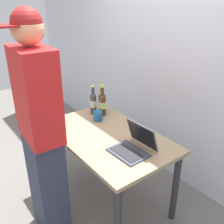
{
  "coord_description": "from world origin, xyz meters",
  "views": [
    {
      "loc": [
        1.64,
        -1.19,
        1.9
      ],
      "look_at": [
        0.06,
        0.0,
        0.99
      ],
      "focal_mm": 41.31,
      "sensor_mm": 36.0,
      "label": 1
    }
  ],
  "objects_px": {
    "laptop": "(134,145)",
    "coffee_mug": "(98,116)",
    "beer_bottle_brown": "(103,104)",
    "beer_bottle_green": "(102,101)",
    "beer_bottle_amber": "(93,103)",
    "person_figure": "(41,135)"
  },
  "relations": [
    {
      "from": "beer_bottle_brown",
      "to": "person_figure",
      "type": "xyz_separation_m",
      "value": [
        0.36,
        -0.81,
        0.07
      ]
    },
    {
      "from": "laptop",
      "to": "beer_bottle_brown",
      "type": "bearing_deg",
      "value": 164.71
    },
    {
      "from": "laptop",
      "to": "coffee_mug",
      "type": "relative_size",
      "value": 2.52
    },
    {
      "from": "coffee_mug",
      "to": "beer_bottle_amber",
      "type": "bearing_deg",
      "value": 161.52
    },
    {
      "from": "beer_bottle_brown",
      "to": "coffee_mug",
      "type": "bearing_deg",
      "value": -55.53
    },
    {
      "from": "laptop",
      "to": "beer_bottle_amber",
      "type": "bearing_deg",
      "value": 170.28
    },
    {
      "from": "beer_bottle_green",
      "to": "beer_bottle_amber",
      "type": "xyz_separation_m",
      "value": [
        -0.01,
        -0.1,
        0.01
      ]
    },
    {
      "from": "beer_bottle_brown",
      "to": "coffee_mug",
      "type": "xyz_separation_m",
      "value": [
        0.08,
        -0.11,
        -0.08
      ]
    },
    {
      "from": "laptop",
      "to": "beer_bottle_green",
      "type": "height_order",
      "value": "beer_bottle_green"
    },
    {
      "from": "beer_bottle_green",
      "to": "coffee_mug",
      "type": "relative_size",
      "value": 2.49
    },
    {
      "from": "laptop",
      "to": "coffee_mug",
      "type": "xyz_separation_m",
      "value": [
        -0.63,
        0.08,
        -0.0
      ]
    },
    {
      "from": "beer_bottle_green",
      "to": "coffee_mug",
      "type": "bearing_deg",
      "value": -46.12
    },
    {
      "from": "coffee_mug",
      "to": "laptop",
      "type": "bearing_deg",
      "value": -7.34
    },
    {
      "from": "beer_bottle_green",
      "to": "beer_bottle_brown",
      "type": "distance_m",
      "value": 0.09
    },
    {
      "from": "laptop",
      "to": "beer_bottle_amber",
      "type": "height_order",
      "value": "beer_bottle_amber"
    },
    {
      "from": "laptop",
      "to": "beer_bottle_amber",
      "type": "xyz_separation_m",
      "value": [
        -0.79,
        0.14,
        0.07
      ]
    },
    {
      "from": "beer_bottle_amber",
      "to": "coffee_mug",
      "type": "distance_m",
      "value": 0.19
    },
    {
      "from": "beer_bottle_green",
      "to": "coffee_mug",
      "type": "height_order",
      "value": "beer_bottle_green"
    },
    {
      "from": "beer_bottle_brown",
      "to": "beer_bottle_green",
      "type": "bearing_deg",
      "value": 149.0
    },
    {
      "from": "beer_bottle_green",
      "to": "person_figure",
      "type": "bearing_deg",
      "value": -63.28
    },
    {
      "from": "beer_bottle_brown",
      "to": "beer_bottle_amber",
      "type": "xyz_separation_m",
      "value": [
        -0.09,
        -0.06,
        -0.0
      ]
    },
    {
      "from": "laptop",
      "to": "person_figure",
      "type": "distance_m",
      "value": 0.72
    }
  ]
}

